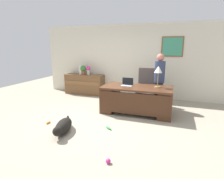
{
  "coord_description": "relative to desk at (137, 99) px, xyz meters",
  "views": [
    {
      "loc": [
        1.71,
        -4.28,
        1.89
      ],
      "look_at": [
        0.11,
        0.3,
        0.75
      ],
      "focal_mm": 29.41,
      "sensor_mm": 36.0,
      "label": 1
    }
  ],
  "objects": [
    {
      "name": "credenza",
      "position": [
        -2.45,
        1.52,
        -0.03
      ],
      "size": [
        1.58,
        0.5,
        0.79
      ],
      "color": "brown",
      "rests_on": "ground_plane"
    },
    {
      "name": "dog_lying",
      "position": [
        -1.27,
        -1.8,
        -0.27
      ],
      "size": [
        0.46,
        0.86,
        0.3
      ],
      "color": "black",
      "rests_on": "ground_plane"
    },
    {
      "name": "dog_toy_bone",
      "position": [
        -1.93,
        -1.48,
        -0.4
      ],
      "size": [
        0.06,
        0.15,
        0.05
      ],
      "primitive_type": "ellipsoid",
      "rotation": [
        0.0,
        0.0,
        1.47
      ],
      "color": "orange",
      "rests_on": "ground_plane"
    },
    {
      "name": "armchair",
      "position": [
        0.14,
        0.93,
        0.1
      ],
      "size": [
        0.6,
        0.59,
        1.21
      ],
      "color": "#564C47",
      "rests_on": "ground_plane"
    },
    {
      "name": "dog_toy_ball",
      "position": [
        0.06,
        -2.5,
        -0.38
      ],
      "size": [
        0.09,
        0.09,
        0.09
      ],
      "primitive_type": "sphere",
      "color": "#D8338C",
      "rests_on": "ground_plane"
    },
    {
      "name": "desk",
      "position": [
        0.0,
        0.0,
        0.0
      ],
      "size": [
        1.97,
        0.95,
        0.78
      ],
      "color": "#4C2B19",
      "rests_on": "ground_plane"
    },
    {
      "name": "laptop",
      "position": [
        -0.3,
        0.07,
        0.41
      ],
      "size": [
        0.32,
        0.22,
        0.23
      ],
      "color": "#B2B5BA",
      "rests_on": "desk"
    },
    {
      "name": "back_wall",
      "position": [
        -0.69,
        1.87,
        0.93
      ],
      "size": [
        7.0,
        0.16,
        2.7
      ],
      "color": "beige",
      "rests_on": "ground_plane"
    },
    {
      "name": "vase_empty",
      "position": [
        -2.61,
        1.52,
        0.52
      ],
      "size": [
        0.16,
        0.16,
        0.31
      ],
      "primitive_type": "cylinder",
      "color": "silver",
      "rests_on": "credenza"
    },
    {
      "name": "ground_plane",
      "position": [
        -0.71,
        -0.73,
        -0.43
      ],
      "size": [
        12.0,
        12.0,
        0.0
      ],
      "primitive_type": "plane",
      "color": "#9E937F"
    },
    {
      "name": "potted_plant",
      "position": [
        -2.5,
        1.52,
        0.57
      ],
      "size": [
        0.24,
        0.24,
        0.36
      ],
      "color": "brown",
      "rests_on": "credenza"
    },
    {
      "name": "desk_lamp",
      "position": [
        0.55,
        0.12,
        0.82
      ],
      "size": [
        0.22,
        0.22,
        0.6
      ],
      "color": "#9E8447",
      "rests_on": "desk"
    },
    {
      "name": "dog_toy_plush",
      "position": [
        -0.39,
        -1.27,
        -0.4
      ],
      "size": [
        0.19,
        0.15,
        0.05
      ],
      "primitive_type": "ellipsoid",
      "rotation": [
        0.0,
        0.0,
        5.69
      ],
      "color": "green",
      "rests_on": "ground_plane"
    },
    {
      "name": "vase_with_flowers",
      "position": [
        -2.27,
        1.52,
        0.57
      ],
      "size": [
        0.17,
        0.17,
        0.34
      ],
      "color": "beige",
      "rests_on": "credenza"
    },
    {
      "name": "person_standing",
      "position": [
        0.54,
        0.78,
        0.44
      ],
      "size": [
        0.32,
        0.32,
        1.68
      ],
      "color": "#262323",
      "rests_on": "ground_plane"
    }
  ]
}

